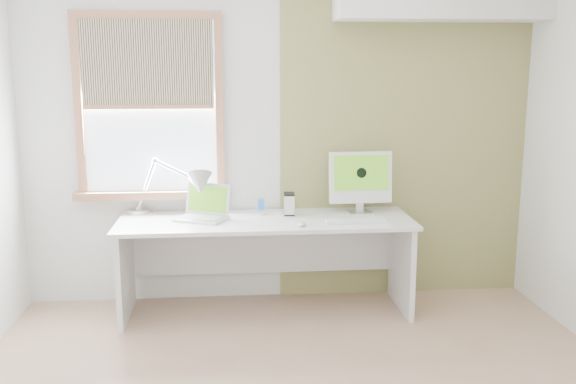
{
  "coord_description": "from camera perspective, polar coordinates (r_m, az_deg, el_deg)",
  "views": [
    {
      "loc": [
        -0.39,
        -3.22,
        1.84
      ],
      "look_at": [
        0.0,
        1.05,
        1.0
      ],
      "focal_mm": 39.53,
      "sensor_mm": 36.0,
      "label": 1
    }
  ],
  "objects": [
    {
      "name": "room",
      "position": [
        3.29,
        1.66,
        1.62
      ],
      "size": [
        4.04,
        3.54,
        2.64
      ],
      "color": "tan",
      "rests_on": "ground"
    },
    {
      "name": "laptop",
      "position": [
        4.79,
        -7.56,
        -1.64
      ],
      "size": [
        0.45,
        0.41,
        0.25
      ],
      "color": "silver",
      "rests_on": "desk"
    },
    {
      "name": "mouse",
      "position": [
        4.53,
        1.22,
        -2.9
      ],
      "size": [
        0.09,
        0.12,
        0.03
      ],
      "primitive_type": "ellipsoid",
      "rotation": [
        0.0,
        0.0,
        -0.41
      ],
      "color": "white",
      "rests_on": "desk"
    },
    {
      "name": "keyboard",
      "position": [
        4.66,
        6.27,
        -2.63
      ],
      "size": [
        0.46,
        0.14,
        0.02
      ],
      "color": "white",
      "rests_on": "desk"
    },
    {
      "name": "phone_dock",
      "position": [
        4.88,
        -2.43,
        -1.6
      ],
      "size": [
        0.08,
        0.08,
        0.14
      ],
      "color": "silver",
      "rests_on": "desk"
    },
    {
      "name": "accent_wall",
      "position": [
        5.18,
        10.42,
        4.92
      ],
      "size": [
        2.0,
        0.02,
        2.6
      ],
      "primitive_type": "cube",
      "color": "#919051",
      "rests_on": "room"
    },
    {
      "name": "desk_lamp",
      "position": [
        4.84,
        -8.98,
        0.46
      ],
      "size": [
        0.72,
        0.46,
        0.44
      ],
      "color": "silver",
      "rests_on": "desk"
    },
    {
      "name": "external_drive",
      "position": [
        4.87,
        0.1,
        -1.07
      ],
      "size": [
        0.09,
        0.13,
        0.17
      ],
      "color": "silver",
      "rests_on": "desk"
    },
    {
      "name": "window",
      "position": [
        4.98,
        -12.34,
        7.43
      ],
      "size": [
        1.2,
        0.14,
        1.42
      ],
      "color": "#9E6345",
      "rests_on": "room"
    },
    {
      "name": "desk",
      "position": [
        4.85,
        -2.04,
        -4.53
      ],
      "size": [
        2.2,
        0.7,
        0.73
      ],
      "color": "silver",
      "rests_on": "room"
    },
    {
      "name": "imac",
      "position": [
        4.94,
        6.54,
        1.2
      ],
      "size": [
        0.49,
        0.17,
        0.48
      ],
      "color": "silver",
      "rests_on": "desk"
    }
  ]
}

